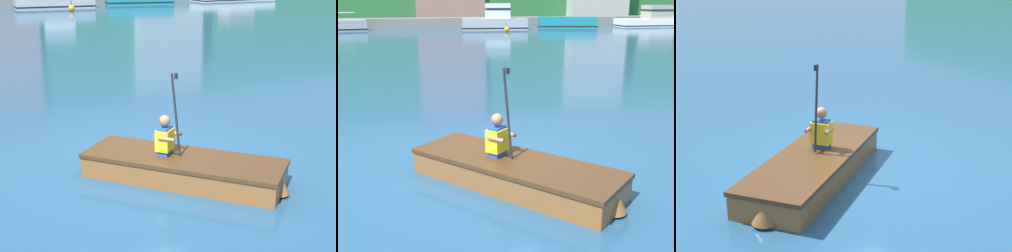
% 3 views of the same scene
% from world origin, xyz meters
% --- Properties ---
extents(ground_plane, '(300.00, 300.00, 0.00)m').
position_xyz_m(ground_plane, '(0.00, 0.00, 0.00)').
color(ground_plane, navy).
extents(marina_dock, '(52.61, 2.40, 0.90)m').
position_xyz_m(marina_dock, '(0.00, 37.02, 0.45)').
color(marina_dock, slate).
rests_on(marina_dock, ground).
extents(moored_boat_dock_west_end, '(7.72, 2.87, 2.09)m').
position_xyz_m(moored_boat_dock_west_end, '(24.27, 32.94, 0.71)').
color(moored_boat_dock_west_end, white).
rests_on(moored_boat_dock_west_end, ground).
extents(moored_boat_dock_center_far, '(5.78, 2.91, 1.05)m').
position_xyz_m(moored_boat_dock_center_far, '(14.66, 32.74, 0.49)').
color(moored_boat_dock_center_far, '#197A84').
rests_on(moored_boat_dock_center_far, ground).
extents(moored_boat_dock_east_inner, '(6.00, 2.42, 2.30)m').
position_xyz_m(moored_boat_dock_east_inner, '(7.38, 31.90, 0.81)').
color(moored_boat_dock_east_inner, '#9EA3A8').
rests_on(moored_boat_dock_east_inner, ground).
extents(rowboat_foreground, '(2.77, 2.99, 0.38)m').
position_xyz_m(rowboat_foreground, '(0.25, -0.88, 0.22)').
color(rowboat_foreground, brown).
rests_on(rowboat_foreground, ground).
extents(person_paddler, '(0.46, 0.46, 1.28)m').
position_xyz_m(person_paddler, '(0.04, -0.62, 0.66)').
color(person_paddler, '#1E4CA5').
rests_on(person_paddler, rowboat_foreground).
extents(channel_buoy, '(0.44, 0.44, 0.72)m').
position_xyz_m(channel_buoy, '(7.66, 28.85, 0.22)').
color(channel_buoy, orange).
rests_on(channel_buoy, ground).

